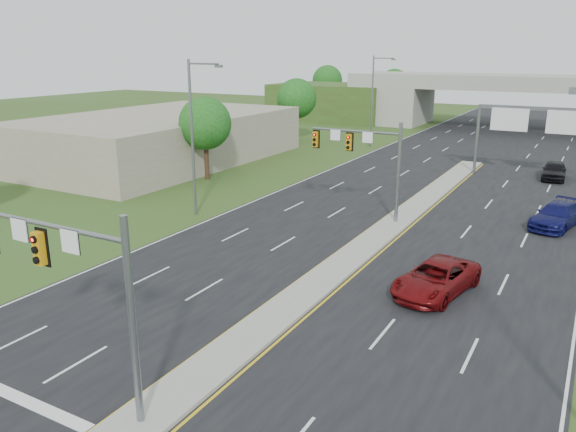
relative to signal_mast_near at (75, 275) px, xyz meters
The scene contains 18 objects.
ground 5.24m from the signal_mast_near, ahead, with size 240.00×240.00×0.00m, color #344619.
road 35.46m from the signal_mast_near, 86.31° to the left, with size 24.00×160.00×0.02m, color black.
median 23.64m from the signal_mast_near, 84.40° to the left, with size 2.00×54.00×0.16m, color gray.
lane_markings 29.41m from the signal_mast_near, 86.72° to the left, with size 23.72×160.00×0.01m.
signal_mast_near is the anchor object (origin of this frame).
signal_mast_far 25.00m from the signal_mast_near, 90.00° to the left, with size 6.62×0.60×7.00m.
sign_gantry 45.88m from the signal_mast_near, 78.75° to the left, with size 11.58×0.44×6.67m.
overpass 80.11m from the signal_mast_near, 88.38° to the left, with size 80.00×14.00×8.10m.
lightpole_l_mid 22.95m from the signal_mast_near, 118.79° to the left, with size 2.85×0.25×11.00m.
lightpole_l_far 56.19m from the signal_mast_near, 101.33° to the left, with size 2.85×0.25×11.00m.
tree_l_near 34.92m from the signal_mast_near, 120.53° to the left, with size 4.80×4.80×7.60m.
tree_l_mid 59.21m from the signal_mast_near, 111.54° to the left, with size 5.20×5.20×8.12m.
tree_back_a 100.64m from the signal_mast_near, 110.80° to the left, with size 6.00×6.00×8.85m.
tree_back_b 96.56m from the signal_mast_near, 103.01° to the left, with size 5.60×5.60×8.32m.
commercial_building 44.77m from the signal_mast_near, 128.34° to the left, with size 18.00×30.00×5.00m, color gray.
car_far_a 17.16m from the signal_mast_near, 62.25° to the left, with size 2.61×5.67×1.58m, color #62090B.
car_far_b 32.19m from the signal_mast_near, 67.87° to the left, with size 2.26×5.56×1.61m, color #0B0C45.
car_far_c 47.12m from the signal_mast_near, 77.03° to the left, with size 1.98×4.93×1.68m, color black.
Camera 1 is at (11.61, -11.12, 11.51)m, focal length 35.00 mm.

